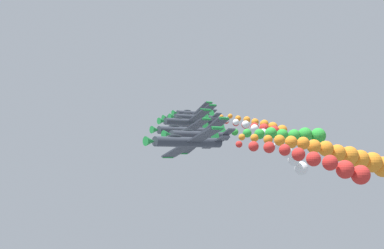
{
  "coord_description": "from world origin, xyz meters",
  "views": [
    {
      "loc": [
        -82.86,
        65.56,
        116.87
      ],
      "look_at": [
        0.0,
        0.0,
        122.82
      ],
      "focal_mm": 62.57,
      "sensor_mm": 36.0,
      "label": 1
    }
  ],
  "objects": [
    {
      "name": "airplane_left_inner",
      "position": [
        -17.08,
        12.42,
        120.26
      ],
      "size": [
        8.69,
        10.35,
        4.64
      ],
      "rotation": [
        0.0,
        0.47,
        0.0
      ],
      "color": "#333842"
    },
    {
      "name": "airplane_right_outer",
      "position": [
        8.57,
        -7.41,
        124.66
      ],
      "size": [
        8.68,
        10.35,
        4.66
      ],
      "rotation": [
        0.0,
        0.47,
        0.0
      ],
      "color": "#333842"
    },
    {
      "name": "smoke_trail_lead",
      "position": [
        -26.77,
        -1.39,
        116.51
      ],
      "size": [
        4.67,
        20.73,
        5.46
      ],
      "color": "red"
    },
    {
      "name": "smoke_trail_right_outer",
      "position": [
        9.34,
        -30.69,
        118.8
      ],
      "size": [
        3.27,
        23.02,
        10.93
      ],
      "color": "white"
    },
    {
      "name": "smoke_trail_high_slot",
      "position": [
        22.62,
        -38.91,
        124.99
      ],
      "size": [
        4.11,
        17.26,
        4.33
      ],
      "color": "orange"
    },
    {
      "name": "smoke_trail_left_inner",
      "position": [
        -18.86,
        -15.42,
        117.66
      ],
      "size": [
        4.88,
        29.14,
        6.17
      ],
      "color": "orange"
    },
    {
      "name": "airplane_high_slot",
      "position": [
        24.26,
        -19.78,
        126.78
      ],
      "size": [
        8.54,
        10.35,
        4.94
      ],
      "rotation": [
        0.0,
        0.51,
        0.0
      ],
      "color": "#333842"
    },
    {
      "name": "airplane_trailing",
      "position": [
        17.03,
        -12.15,
        125.09
      ],
      "size": [
        9.04,
        10.35,
        3.8
      ],
      "rotation": [
        0.0,
        0.37,
        0.0
      ],
      "color": "#333842"
    },
    {
      "name": "smoke_trail_right_inner",
      "position": [
        -9.69,
        -12.87,
        121.2
      ],
      "size": [
        4.42,
        19.8,
        2.59
      ],
      "color": "green"
    },
    {
      "name": "smoke_trail_trailing",
      "position": [
        15.93,
        -30.13,
        123.94
      ],
      "size": [
        3.3,
        15.74,
        3.33
      ],
      "color": "red"
    },
    {
      "name": "airplane_left_outer",
      "position": [
        0.79,
        0.38,
        123.23
      ],
      "size": [
        8.92,
        10.35,
        4.11
      ],
      "rotation": [
        0.0,
        0.41,
        0.0
      ],
      "color": "#333842"
    },
    {
      "name": "airplane_right_inner",
      "position": [
        -8.06,
        7.9,
        121.31
      ],
      "size": [
        9.11,
        10.35,
        3.6
      ],
      "rotation": [
        0.0,
        0.35,
        0.0
      ],
      "color": "#333842"
    },
    {
      "name": "airplane_lead",
      "position": [
        -24.87,
        20.39,
        119.1
      ],
      "size": [
        9.17,
        10.35,
        3.5
      ],
      "rotation": [
        0.0,
        0.33,
        0.0
      ],
      "color": "#333842"
    }
  ]
}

